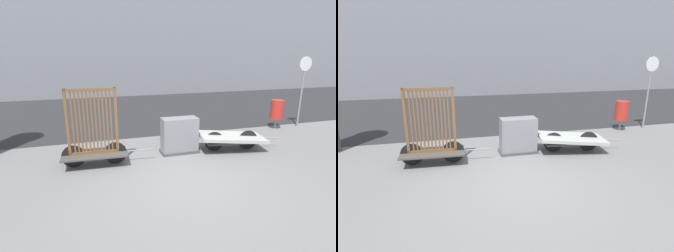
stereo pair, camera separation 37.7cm
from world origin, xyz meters
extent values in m
plane|color=slate|center=(0.00, 0.00, 0.00)|extent=(60.00, 60.00, 0.00)
cube|color=#2D2D30|center=(0.00, 8.03, 0.00)|extent=(56.00, 8.91, 0.01)
cube|color=gray|center=(0.00, 14.48, 5.78)|extent=(48.00, 4.00, 11.56)
cube|color=#4C4742|center=(-1.95, 1.65, 0.31)|extent=(1.63, 0.82, 0.04)
cylinder|color=black|center=(-1.43, 1.63, 0.29)|extent=(0.58, 0.06, 0.58)
cylinder|color=black|center=(-2.47, 1.67, 0.29)|extent=(0.58, 0.06, 0.58)
cylinder|color=gray|center=(-0.80, 1.60, 0.31)|extent=(0.70, 0.06, 0.03)
cube|color=brown|center=(-1.95, 1.65, 0.37)|extent=(1.24, 0.13, 0.07)
cube|color=brown|center=(-1.95, 1.65, 1.96)|extent=(1.24, 0.13, 0.07)
cube|color=brown|center=(-2.54, 1.68, 1.16)|extent=(0.07, 0.07, 1.66)
cube|color=brown|center=(-1.37, 1.62, 1.16)|extent=(0.07, 0.07, 1.66)
cube|color=brown|center=(-2.41, 1.67, 1.16)|extent=(0.04, 0.05, 1.59)
cube|color=brown|center=(-2.32, 1.67, 1.16)|extent=(0.04, 0.05, 1.59)
cube|color=brown|center=(-2.23, 1.66, 1.16)|extent=(0.04, 0.05, 1.59)
cube|color=brown|center=(-2.14, 1.66, 1.16)|extent=(0.04, 0.05, 1.59)
cube|color=brown|center=(-2.05, 1.65, 1.16)|extent=(0.04, 0.05, 1.59)
cube|color=brown|center=(-1.95, 1.65, 1.16)|extent=(0.04, 0.05, 1.59)
cube|color=brown|center=(-1.86, 1.65, 1.16)|extent=(0.04, 0.05, 1.59)
cube|color=brown|center=(-1.77, 1.64, 1.16)|extent=(0.04, 0.05, 1.59)
cube|color=brown|center=(-1.68, 1.64, 1.16)|extent=(0.04, 0.05, 1.59)
cube|color=brown|center=(-1.59, 1.63, 1.16)|extent=(0.04, 0.05, 1.59)
cube|color=brown|center=(-1.50, 1.63, 1.16)|extent=(0.04, 0.05, 1.59)
cube|color=#4C4742|center=(1.95, 1.65, 0.31)|extent=(1.69, 0.98, 0.04)
cylinder|color=black|center=(2.47, 1.57, 0.29)|extent=(0.58, 0.12, 0.58)
cylinder|color=black|center=(1.44, 1.73, 0.29)|extent=(0.58, 0.12, 0.58)
cylinder|color=gray|center=(3.09, 1.48, 0.31)|extent=(0.70, 0.13, 0.03)
cube|color=#B2B7AD|center=(1.95, 1.65, 0.41)|extent=(2.05, 1.22, 0.23)
cube|color=#4C4C4C|center=(0.42, 1.90, 0.04)|extent=(1.09, 0.50, 0.08)
cube|color=gray|center=(0.42, 1.90, 0.52)|extent=(1.03, 0.44, 1.03)
cylinder|color=gray|center=(4.74, 3.22, 0.20)|extent=(0.06, 0.06, 0.40)
cylinder|color=red|center=(4.74, 3.22, 0.75)|extent=(0.46, 0.46, 0.70)
cylinder|color=gray|center=(5.76, 3.22, 1.36)|extent=(0.06, 0.06, 2.72)
cylinder|color=white|center=(5.76, 3.20, 2.41)|extent=(0.52, 0.02, 0.52)
camera|label=1|loc=(-1.92, -4.87, 2.81)|focal=28.00mm
camera|label=2|loc=(-1.56, -4.97, 2.81)|focal=28.00mm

